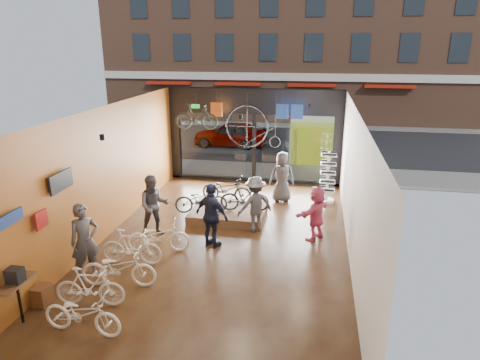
% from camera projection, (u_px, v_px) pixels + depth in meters
% --- Properties ---
extents(ground_plane, '(7.00, 12.00, 0.04)m').
position_uv_depth(ground_plane, '(223.00, 244.00, 12.27)').
color(ground_plane, black).
rests_on(ground_plane, ground).
extents(ceiling, '(7.00, 12.00, 0.04)m').
position_uv_depth(ceiling, '(221.00, 111.00, 11.10)').
color(ceiling, black).
rests_on(ceiling, ground).
extents(wall_left, '(0.04, 12.00, 3.80)m').
position_uv_depth(wall_left, '(103.00, 174.00, 12.28)').
color(wall_left, '#9D4D1F').
rests_on(wall_left, ground).
extents(wall_right, '(0.04, 12.00, 3.80)m').
position_uv_depth(wall_right, '(355.00, 188.00, 11.09)').
color(wall_right, beige).
rests_on(wall_right, ground).
extents(wall_back, '(7.00, 0.04, 3.80)m').
position_uv_depth(wall_back, '(130.00, 310.00, 6.04)').
color(wall_back, beige).
rests_on(wall_back, ground).
extents(storefront, '(7.00, 0.26, 3.80)m').
position_uv_depth(storefront, '(254.00, 136.00, 17.30)').
color(storefront, black).
rests_on(storefront, ground).
extents(exit_sign, '(0.35, 0.06, 0.18)m').
position_uv_depth(exit_sign, '(195.00, 106.00, 17.25)').
color(exit_sign, '#198C26').
rests_on(exit_sign, storefront).
extents(street_road, '(30.00, 18.00, 0.02)m').
position_uv_depth(street_road, '(275.00, 137.00, 26.32)').
color(street_road, black).
rests_on(street_road, ground).
extents(sidewalk_near, '(30.00, 2.40, 0.12)m').
position_uv_depth(sidewalk_near, '(258.00, 171.00, 18.99)').
color(sidewalk_near, slate).
rests_on(sidewalk_near, ground).
extents(sidewalk_far, '(30.00, 2.00, 0.12)m').
position_uv_depth(sidewalk_far, '(281.00, 124.00, 30.05)').
color(sidewalk_far, slate).
rests_on(sidewalk_far, ground).
extents(opposite_building, '(26.00, 5.00, 14.00)m').
position_uv_depth(opposite_building, '(287.00, 21.00, 30.27)').
color(opposite_building, brown).
rests_on(opposite_building, ground).
extents(street_car, '(4.02, 1.62, 1.37)m').
position_uv_depth(street_car, '(230.00, 134.00, 23.67)').
color(street_car, gray).
rests_on(street_car, street_road).
extents(box_truck, '(2.33, 6.99, 2.75)m').
position_uv_depth(box_truck, '(315.00, 128.00, 21.74)').
color(box_truck, silver).
rests_on(box_truck, street_road).
extents(floor_bike_0, '(1.70, 0.67, 0.88)m').
position_uv_depth(floor_bike_0, '(82.00, 314.00, 8.38)').
color(floor_bike_0, silver).
rests_on(floor_bike_0, ground_plane).
extents(floor_bike_1, '(1.58, 0.63, 0.92)m').
position_uv_depth(floor_bike_1, '(90.00, 287.00, 9.25)').
color(floor_bike_1, silver).
rests_on(floor_bike_1, ground_plane).
extents(floor_bike_2, '(1.84, 0.87, 0.93)m').
position_uv_depth(floor_bike_2, '(119.00, 268.00, 10.01)').
color(floor_bike_2, silver).
rests_on(floor_bike_2, ground_plane).
extents(floor_bike_3, '(1.64, 0.55, 0.97)m').
position_uv_depth(floor_bike_3, '(131.00, 247.00, 11.01)').
color(floor_bike_3, silver).
rests_on(floor_bike_3, ground_plane).
extents(floor_bike_4, '(1.79, 0.94, 0.89)m').
position_uv_depth(floor_bike_4, '(158.00, 236.00, 11.70)').
color(floor_bike_4, silver).
rests_on(floor_bike_4, ground_plane).
extents(display_platform, '(2.40, 1.80, 0.30)m').
position_uv_depth(display_platform, '(228.00, 213.00, 14.05)').
color(display_platform, '#503625').
rests_on(display_platform, ground_plane).
extents(display_bike_left, '(1.76, 0.95, 0.88)m').
position_uv_depth(display_bike_left, '(201.00, 200.00, 13.60)').
color(display_bike_left, black).
rests_on(display_bike_left, display_platform).
extents(display_bike_mid, '(1.61, 0.59, 0.95)m').
position_uv_depth(display_bike_mid, '(245.00, 197.00, 13.71)').
color(display_bike_mid, black).
rests_on(display_bike_mid, display_platform).
extents(display_bike_right, '(1.80, 0.79, 0.91)m').
position_uv_depth(display_bike_right, '(227.00, 189.00, 14.52)').
color(display_bike_right, black).
rests_on(display_bike_right, display_platform).
extents(customer_0, '(0.81, 0.81, 1.89)m').
position_uv_depth(customer_0, '(85.00, 241.00, 10.29)').
color(customer_0, '#3F3F44').
rests_on(customer_0, ground_plane).
extents(customer_1, '(1.10, 1.01, 1.85)m').
position_uv_depth(customer_1, '(154.00, 206.00, 12.60)').
color(customer_1, '#3F3F44').
rests_on(customer_1, ground_plane).
extents(customer_2, '(1.18, 0.88, 1.86)m').
position_uv_depth(customer_2, '(212.00, 216.00, 11.84)').
color(customer_2, '#161C33').
rests_on(customer_2, ground_plane).
extents(customer_3, '(1.29, 1.15, 1.73)m').
position_uv_depth(customer_3, '(255.00, 204.00, 12.85)').
color(customer_3, '#3F3F44').
rests_on(customer_3, ground_plane).
extents(customer_4, '(0.97, 0.71, 1.83)m').
position_uv_depth(customer_4, '(282.00, 177.00, 15.32)').
color(customer_4, '#3F3F44').
rests_on(customer_4, ground_plane).
extents(customer_5, '(1.22, 1.52, 1.62)m').
position_uv_depth(customer_5, '(316.00, 213.00, 12.37)').
color(customer_5, '#CC4C72').
rests_on(customer_5, ground_plane).
extents(sunglasses_rack, '(0.62, 0.54, 1.87)m').
position_uv_depth(sunglasses_rack, '(328.00, 177.00, 15.23)').
color(sunglasses_rack, white).
rests_on(sunglasses_rack, ground_plane).
extents(wall_merch, '(0.40, 2.40, 2.60)m').
position_uv_depth(wall_merch, '(34.00, 248.00, 9.16)').
color(wall_merch, navy).
rests_on(wall_merch, wall_left).
extents(penny_farthing, '(2.00, 0.06, 1.60)m').
position_uv_depth(penny_farthing, '(256.00, 128.00, 15.77)').
color(penny_farthing, black).
rests_on(penny_farthing, ceiling).
extents(hung_bike, '(1.61, 0.56, 0.95)m').
position_uv_depth(hung_bike, '(196.00, 117.00, 15.62)').
color(hung_bike, black).
rests_on(hung_bike, ceiling).
extents(jersey_left, '(0.45, 0.03, 0.55)m').
position_uv_depth(jersey_left, '(216.00, 110.00, 16.43)').
color(jersey_left, '#CC5919').
rests_on(jersey_left, ceiling).
extents(jersey_mid, '(0.45, 0.03, 0.55)m').
position_uv_depth(jersey_mid, '(282.00, 111.00, 16.01)').
color(jersey_mid, '#1E3F99').
rests_on(jersey_mid, ceiling).
extents(jersey_right, '(0.45, 0.03, 0.55)m').
position_uv_depth(jersey_right, '(297.00, 112.00, 15.91)').
color(jersey_right, '#1E3F99').
rests_on(jersey_right, ceiling).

